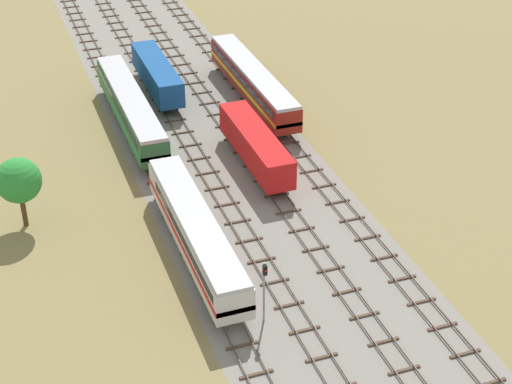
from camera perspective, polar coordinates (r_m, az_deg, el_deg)
ground_plane at (r=73.29m, az=-0.42°, el=-0.40°), size 480.00×480.00×0.00m
ballast_bed at (r=73.29m, az=-0.42°, el=-0.40°), size 18.27×176.00×0.01m
track_far_left at (r=72.36m, az=-6.02°, el=-0.92°), size 2.40×126.00×0.29m
track_left at (r=73.40m, az=-2.43°, el=-0.25°), size 2.40×126.00×0.29m
track_centre_left at (r=74.72m, az=1.05°, el=0.39°), size 2.40×126.00×0.29m
track_centre at (r=76.31m, az=4.39°, el=1.01°), size 2.40×126.00×0.29m
diesel_railcar_far_left_nearest at (r=64.24m, az=-4.26°, el=-2.79°), size 2.96×20.50×3.80m
freight_boxcar_centre_left_near at (r=76.99m, az=-0.03°, el=3.37°), size 2.87×14.00×3.60m
passenger_coach_far_left_mid at (r=85.21m, az=-8.88°, el=6.00°), size 2.96×22.00×3.80m
passenger_coach_centre_midfar at (r=90.40m, az=-0.23°, el=7.91°), size 2.96×22.00×3.80m
freight_boxcar_left_far at (r=93.22m, az=-7.02°, el=8.31°), size 2.87×14.00×3.60m
signal_post_nearest at (r=57.26m, az=0.59°, el=-6.60°), size 0.28×0.47×5.24m
lineside_tree_1 at (r=70.00m, az=-16.46°, el=0.77°), size 3.88×3.88×6.42m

